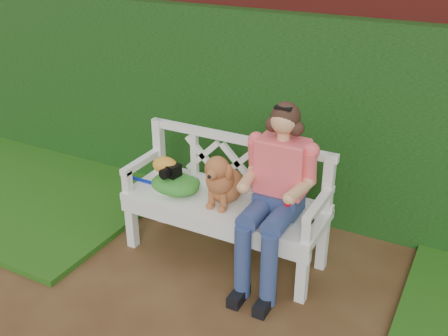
% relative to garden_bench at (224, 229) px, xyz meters
% --- Properties ---
extents(ground, '(60.00, 60.00, 0.00)m').
position_rel_garden_bench_xyz_m(ground, '(0.21, -0.81, -0.24)').
color(ground, '#422613').
extents(brick_wall, '(10.00, 0.30, 2.20)m').
position_rel_garden_bench_xyz_m(brick_wall, '(0.21, 1.09, 0.86)').
color(brick_wall, maroon).
rests_on(brick_wall, ground).
extents(ivy_hedge, '(10.00, 0.18, 1.70)m').
position_rel_garden_bench_xyz_m(ivy_hedge, '(0.21, 0.87, 0.61)').
color(ivy_hedge, '#27521C').
rests_on(ivy_hedge, ground).
extents(grass_left, '(2.60, 2.00, 0.05)m').
position_rel_garden_bench_xyz_m(grass_left, '(-2.19, 0.09, -0.21)').
color(grass_left, '#194C11').
rests_on(grass_left, ground).
extents(garden_bench, '(1.65, 0.80, 0.48)m').
position_rel_garden_bench_xyz_m(garden_bench, '(0.00, 0.00, 0.00)').
color(garden_bench, white).
rests_on(garden_bench, ground).
extents(seated_woman, '(0.62, 0.76, 1.22)m').
position_rel_garden_bench_xyz_m(seated_woman, '(0.43, -0.02, 0.37)').
color(seated_woman, '#DD3A62').
rests_on(seated_woman, ground).
extents(dog, '(0.36, 0.42, 0.41)m').
position_rel_garden_bench_xyz_m(dog, '(0.00, -0.01, 0.44)').
color(dog, olive).
rests_on(dog, garden_bench).
extents(tennis_racket, '(0.60, 0.42, 0.03)m').
position_rel_garden_bench_xyz_m(tennis_racket, '(-0.47, -0.03, 0.25)').
color(tennis_racket, white).
rests_on(tennis_racket, garden_bench).
extents(green_bag, '(0.42, 0.34, 0.13)m').
position_rel_garden_bench_xyz_m(green_bag, '(-0.39, -0.04, 0.31)').
color(green_bag, '#298E29').
rests_on(green_bag, garden_bench).
extents(camera_item, '(0.15, 0.12, 0.09)m').
position_rel_garden_bench_xyz_m(camera_item, '(-0.43, -0.04, 0.42)').
color(camera_item, black).
rests_on(camera_item, green_bag).
extents(baseball_glove, '(0.23, 0.19, 0.13)m').
position_rel_garden_bench_xyz_m(baseball_glove, '(-0.48, -0.03, 0.44)').
color(baseball_glove, orange).
rests_on(baseball_glove, green_bag).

